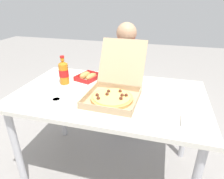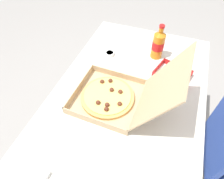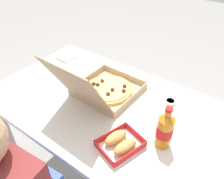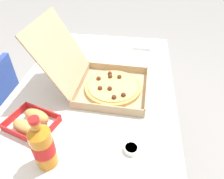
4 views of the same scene
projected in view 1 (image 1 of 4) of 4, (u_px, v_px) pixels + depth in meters
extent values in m
plane|color=gray|center=(110.00, 169.00, 1.74)|extent=(10.00, 10.00, 0.00)
cube|color=silver|center=(109.00, 95.00, 1.42)|extent=(1.34, 0.80, 0.03)
cylinder|color=#B7B7BC|center=(17.00, 151.00, 1.44)|extent=(0.05, 0.05, 0.71)
cylinder|color=#B7B7BC|center=(62.00, 106.00, 2.02)|extent=(0.05, 0.05, 0.71)
cylinder|color=#B7B7BC|center=(186.00, 124.00, 1.73)|extent=(0.05, 0.05, 0.71)
cube|color=#2D4CAD|center=(125.00, 91.00, 2.17)|extent=(0.43, 0.43, 0.04)
cube|color=#2D4CAD|center=(124.00, 79.00, 1.91)|extent=(0.36, 0.06, 0.38)
cylinder|color=#B2B2B7|center=(141.00, 102.00, 2.38)|extent=(0.03, 0.03, 0.43)
cylinder|color=#B2B2B7|center=(113.00, 99.00, 2.44)|extent=(0.03, 0.03, 0.43)
cylinder|color=#B2B2B7|center=(139.00, 117.00, 2.08)|extent=(0.03, 0.03, 0.43)
cylinder|color=#B2B2B7|center=(107.00, 114.00, 2.14)|extent=(0.03, 0.03, 0.43)
cylinder|color=#333847|center=(134.00, 101.00, 2.37)|extent=(0.09, 0.09, 0.45)
cylinder|color=#333847|center=(119.00, 100.00, 2.40)|extent=(0.09, 0.09, 0.45)
cube|color=#333847|center=(135.00, 82.00, 2.21)|extent=(0.14, 0.31, 0.10)
cube|color=#333847|center=(119.00, 81.00, 2.24)|extent=(0.14, 0.31, 0.10)
cube|color=maroon|center=(126.00, 63.00, 1.97)|extent=(0.37, 0.21, 0.42)
sphere|color=tan|center=(127.00, 33.00, 1.84)|extent=(0.19, 0.19, 0.19)
cube|color=tan|center=(112.00, 100.00, 1.32)|extent=(0.35, 0.35, 0.01)
cube|color=tan|center=(104.00, 109.00, 1.17)|extent=(0.34, 0.02, 0.04)
cube|color=tan|center=(89.00, 93.00, 1.36)|extent=(0.02, 0.34, 0.04)
cube|color=tan|center=(137.00, 100.00, 1.27)|extent=(0.02, 0.34, 0.04)
cube|color=tan|center=(119.00, 87.00, 1.46)|extent=(0.34, 0.02, 0.04)
cube|color=tan|center=(122.00, 61.00, 1.46)|extent=(0.34, 0.18, 0.30)
cylinder|color=tan|center=(112.00, 98.00, 1.32)|extent=(0.28, 0.28, 0.02)
cylinder|color=#EAC666|center=(112.00, 97.00, 1.31)|extent=(0.25, 0.25, 0.01)
sphere|color=#562819|center=(97.00, 95.00, 1.32)|extent=(0.02, 0.02, 0.02)
sphere|color=#562819|center=(98.00, 98.00, 1.27)|extent=(0.02, 0.02, 0.02)
sphere|color=#562819|center=(109.00, 91.00, 1.37)|extent=(0.02, 0.02, 0.02)
sphere|color=#562819|center=(120.00, 91.00, 1.37)|extent=(0.02, 0.02, 0.02)
sphere|color=#562819|center=(126.00, 95.00, 1.31)|extent=(0.02, 0.02, 0.02)
sphere|color=#562819|center=(107.00, 94.00, 1.33)|extent=(0.02, 0.02, 0.02)
sphere|color=#562819|center=(121.00, 98.00, 1.27)|extent=(0.02, 0.02, 0.02)
sphere|color=#562819|center=(122.00, 95.00, 1.31)|extent=(0.02, 0.02, 0.02)
cube|color=white|center=(88.00, 79.00, 1.65)|extent=(0.20, 0.23, 0.00)
cube|color=red|center=(81.00, 80.00, 1.57)|extent=(0.14, 0.05, 0.03)
cube|color=red|center=(95.00, 73.00, 1.71)|extent=(0.14, 0.05, 0.03)
cube|color=red|center=(81.00, 75.00, 1.68)|extent=(0.06, 0.18, 0.03)
cube|color=red|center=(95.00, 79.00, 1.61)|extent=(0.06, 0.18, 0.03)
ellipsoid|color=tan|center=(85.00, 75.00, 1.65)|extent=(0.09, 0.13, 0.05)
ellipsoid|color=tan|center=(91.00, 77.00, 1.62)|extent=(0.09, 0.13, 0.05)
cylinder|color=orange|center=(64.00, 74.00, 1.54)|extent=(0.07, 0.07, 0.16)
cone|color=orange|center=(63.00, 62.00, 1.50)|extent=(0.07, 0.07, 0.02)
cylinder|color=orange|center=(62.00, 59.00, 1.49)|extent=(0.03, 0.03, 0.02)
cylinder|color=red|center=(62.00, 57.00, 1.48)|extent=(0.03, 0.03, 0.01)
cylinder|color=red|center=(64.00, 73.00, 1.54)|extent=(0.07, 0.07, 0.06)
cube|color=white|center=(170.00, 102.00, 1.30)|extent=(0.25, 0.21, 0.00)
cube|color=white|center=(192.00, 122.00, 1.08)|extent=(0.11, 0.11, 0.02)
cylinder|color=white|center=(56.00, 100.00, 1.30)|extent=(0.06, 0.06, 0.02)
cylinder|color=#DBBC66|center=(56.00, 100.00, 1.30)|extent=(0.05, 0.05, 0.01)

